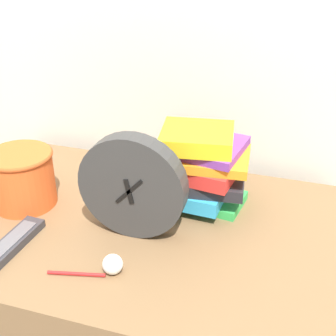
{
  "coord_description": "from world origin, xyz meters",
  "views": [
    {
      "loc": [
        0.38,
        -0.55,
        1.43
      ],
      "look_at": [
        0.09,
        0.39,
        0.89
      ],
      "focal_mm": 50.0,
      "sensor_mm": 36.0,
      "label": 1
    }
  ],
  "objects": [
    {
      "name": "desk_clock",
      "position": [
        0.03,
        0.3,
        0.88
      ],
      "size": [
        0.25,
        0.05,
        0.25
      ],
      "color": "#333333",
      "rests_on": "desk"
    },
    {
      "name": "desk",
      "position": [
        0.0,
        0.34,
        0.38
      ],
      "size": [
        1.0,
        0.67,
        0.75
      ],
      "color": "brown",
      "rests_on": "ground_plane"
    },
    {
      "name": "pen",
      "position": [
        -0.03,
        0.12,
        0.76
      ],
      "size": [
        0.12,
        0.04,
        0.01
      ],
      "color": "#B21E1E",
      "rests_on": "desk"
    },
    {
      "name": "basket",
      "position": [
        -0.29,
        0.34,
        0.83
      ],
      "size": [
        0.17,
        0.17,
        0.15
      ],
      "color": "#E05623",
      "rests_on": "desk"
    },
    {
      "name": "wall_back",
      "position": [
        0.0,
        0.74,
        1.2
      ],
      "size": [
        6.0,
        0.04,
        2.4
      ],
      "color": "silver",
      "rests_on": "ground_plane"
    },
    {
      "name": "crumpled_paper_ball",
      "position": [
        0.04,
        0.15,
        0.77
      ],
      "size": [
        0.04,
        0.04,
        0.04
      ],
      "color": "white",
      "rests_on": "desk"
    },
    {
      "name": "book_stack",
      "position": [
        0.14,
        0.47,
        0.86
      ],
      "size": [
        0.27,
        0.21,
        0.22
      ],
      "color": "green",
      "rests_on": "desk"
    },
    {
      "name": "tv_remote",
      "position": [
        -0.21,
        0.17,
        0.76
      ],
      "size": [
        0.06,
        0.18,
        0.02
      ],
      "color": "#333338",
      "rests_on": "desk"
    }
  ]
}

